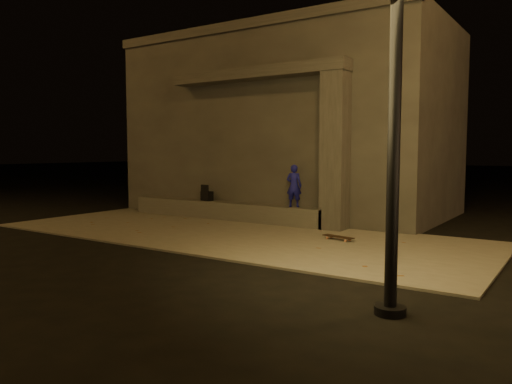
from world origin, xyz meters
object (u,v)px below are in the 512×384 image
Objects in this scene: skateboarder at (294,186)px; column at (335,151)px; backpack at (207,195)px; skateboard at (338,237)px.

column is at bearing 167.93° from skateboarder.
column is at bearing 9.46° from backpack.
skateboarder is 2.75m from backpack.
skateboarder is (-1.08, 0.00, -0.83)m from column.
backpack is (-3.80, 0.00, -1.20)m from column.
column reaches higher than skateboard.
skateboarder reaches higher than backpack.
skateboarder is at bearing 9.46° from backpack.
skateboard is at bearing -61.82° from column.
backpack reaches higher than skateboard.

